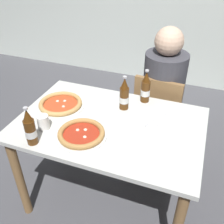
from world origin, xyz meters
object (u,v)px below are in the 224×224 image
Objects in this scene: dining_table_main at (109,136)px; pizza_marinara_far at (61,104)px; beer_bottle_right at (146,88)px; beer_bottle_center at (30,129)px; paper_cup at (43,122)px; chair_behind_table at (159,113)px; diner_seated at (162,100)px; beer_bottle_left at (124,95)px; pizza_margherita_near at (81,134)px; napkin_with_cutlery at (157,121)px.

dining_table_main is 0.41m from pizza_marinara_far.
dining_table_main is 0.43m from beer_bottle_right.
paper_cup is at bearing 95.09° from beer_bottle_center.
beer_bottle_right is at bearing 79.92° from chair_behind_table.
chair_behind_table is at bearing 70.00° from dining_table_main.
dining_table_main is at bearing -109.07° from diner_seated.
pizza_margherita_near is at bearing -110.29° from beer_bottle_left.
beer_bottle_right is 0.28m from napkin_with_cutlery.
beer_bottle_left is (-0.19, -0.47, 0.27)m from diner_seated.
dining_table_main is at bearing -158.42° from napkin_with_cutlery.
diner_seated is 0.57m from napkin_with_cutlery.
beer_bottle_right reaches higher than pizza_margherita_near.
beer_bottle_left reaches higher than paper_cup.
beer_bottle_left is at bearing -128.23° from beer_bottle_right.
beer_bottle_left reaches higher than dining_table_main.
dining_table_main is 5.18× the size of napkin_with_cutlery.
paper_cup reaches higher than pizza_marinara_far.
chair_behind_table reaches higher than pizza_margherita_near.
pizza_margherita_near is at bearing -111.46° from diner_seated.
paper_cup is at bearing -154.27° from napkin_with_cutlery.
chair_behind_table is at bearing 65.90° from beer_bottle_left.
paper_cup is at bearing -84.34° from pizza_marinara_far.
diner_seated is 0.57m from beer_bottle_left.
paper_cup reaches higher than napkin_with_cutlery.
napkin_with_cutlery is at bearing 21.58° from dining_table_main.
pizza_marinara_far is 1.34× the size of beer_bottle_left.
chair_behind_table is 0.11m from diner_seated.
beer_bottle_center is at bearing -125.95° from beer_bottle_left.
napkin_with_cutlery is (0.25, -0.08, -0.10)m from beer_bottle_left.
diner_seated reaches higher than dining_table_main.
pizza_margherita_near is 0.37m from pizza_marinara_far.
pizza_margherita_near is at bearing 72.70° from chair_behind_table.
beer_bottle_right reaches higher than pizza_marinara_far.
beer_bottle_center is (0.04, -0.39, 0.08)m from pizza_marinara_far.
beer_bottle_left is 1.00× the size of beer_bottle_right.
beer_bottle_right is at bearing 64.22° from pizza_margherita_near.
diner_seated is 1.06m from paper_cup.
pizza_margherita_near is 1.24× the size of beer_bottle_left.
dining_table_main is at bearing -100.46° from beer_bottle_left.
napkin_with_cutlery is at bearing -83.70° from diner_seated.
dining_table_main is 1.41× the size of chair_behind_table.
chair_behind_table is at bearing 74.93° from beer_bottle_right.
napkin_with_cutlery is (0.64, 0.45, -0.10)m from beer_bottle_center.
chair_behind_table reaches higher than dining_table_main.
chair_behind_table reaches higher than paper_cup.
beer_bottle_center and beer_bottle_right have the same top height.
paper_cup is (-0.26, -0.01, 0.03)m from pizza_margherita_near.
dining_table_main is 0.70m from diner_seated.
beer_bottle_right reaches higher than napkin_with_cutlery.
beer_bottle_center reaches higher than chair_behind_table.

